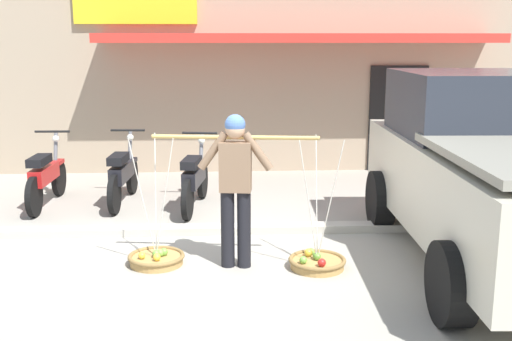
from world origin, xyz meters
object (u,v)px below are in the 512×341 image
(fruit_basket_left_side, at_px, (317,261))
(parked_truck, at_px, (493,172))
(fruit_vendor, at_px, (236,180))
(fruit_basket_right_side, at_px, (156,258))
(motorcycle_second_in_row, at_px, (123,175))
(motorcycle_third_in_row, at_px, (195,179))
(motorcycle_nearest_shop, at_px, (46,177))

(fruit_basket_left_side, height_order, parked_truck, parked_truck)
(fruit_vendor, height_order, fruit_basket_left_side, fruit_vendor)
(fruit_basket_left_side, height_order, fruit_basket_right_side, same)
(fruit_basket_left_side, bearing_deg, motorcycle_second_in_row, 131.42)
(motorcycle_second_in_row, relative_size, motorcycle_third_in_row, 1.00)
(motorcycle_third_in_row, distance_m, parked_truck, 4.21)
(fruit_basket_right_side, height_order, motorcycle_third_in_row, fruit_basket_right_side)
(motorcycle_second_in_row, bearing_deg, fruit_vendor, -59.15)
(fruit_vendor, distance_m, parked_truck, 2.86)
(fruit_vendor, distance_m, motorcycle_nearest_shop, 3.92)
(fruit_vendor, xyz_separation_m, motorcycle_nearest_shop, (-2.79, 2.70, -0.53))
(motorcycle_nearest_shop, distance_m, motorcycle_second_in_row, 1.14)
(fruit_basket_left_side, relative_size, motorcycle_second_in_row, 0.80)
(fruit_basket_right_side, distance_m, parked_truck, 3.87)
(fruit_vendor, bearing_deg, parked_truck, 0.44)
(fruit_basket_right_side, relative_size, motorcycle_nearest_shop, 0.80)
(fruit_vendor, bearing_deg, motorcycle_second_in_row, 120.85)
(motorcycle_nearest_shop, distance_m, parked_truck, 6.28)
(fruit_basket_right_side, xyz_separation_m, motorcycle_third_in_row, (0.34, 2.31, 0.38))
(fruit_basket_left_side, xyz_separation_m, motorcycle_third_in_row, (-1.43, 2.53, 0.38))
(motorcycle_second_in_row, bearing_deg, motorcycle_third_in_row, -17.70)
(fruit_basket_left_side, xyz_separation_m, parked_truck, (1.97, 0.13, 0.96))
(fruit_basket_left_side, height_order, motorcycle_third_in_row, fruit_basket_left_side)
(motorcycle_nearest_shop, bearing_deg, parked_truck, -25.37)
(fruit_basket_right_side, xyz_separation_m, parked_truck, (3.75, -0.09, 0.96))
(parked_truck, bearing_deg, motorcycle_third_in_row, 144.87)
(fruit_vendor, height_order, motorcycle_third_in_row, fruit_vendor)
(fruit_vendor, xyz_separation_m, parked_truck, (2.86, 0.02, 0.05))
(motorcycle_nearest_shop, distance_m, motorcycle_third_in_row, 2.26)
(motorcycle_nearest_shop, relative_size, motorcycle_second_in_row, 1.00)
(fruit_basket_left_side, distance_m, fruit_basket_right_side, 1.79)
(fruit_basket_left_side, relative_size, motorcycle_nearest_shop, 0.80)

